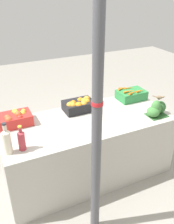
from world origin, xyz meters
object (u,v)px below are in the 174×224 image
object	(u,v)px
broccoli_pile	(156,109)
juice_bottle_ruby	(22,140)
support_pole	(97,117)
orange_crate	(79,105)
carrot_crate	(131,95)
juice_bottle_cloudy	(7,141)
apple_crate	(15,118)
sparrow_bird	(160,97)

from	to	relation	value
broccoli_pile	juice_bottle_ruby	distance (m)	1.52
support_pole	orange_crate	size ratio (longest dim) A/B	6.93
support_pole	broccoli_pile	xyz separation A→B (m)	(1.02, 0.49, -0.38)
carrot_crate	broccoli_pile	distance (m)	0.49
juice_bottle_cloudy	juice_bottle_ruby	size ratio (longest dim) A/B	1.24
apple_crate	juice_bottle_cloudy	size ratio (longest dim) A/B	1.14
orange_crate	apple_crate	bearing A→B (deg)	179.38
broccoli_pile	carrot_crate	bearing A→B (deg)	90.34
juice_bottle_ruby	sparrow_bird	bearing A→B (deg)	-0.12
orange_crate	support_pole	bearing A→B (deg)	-105.74
apple_crate	carrot_crate	world-z (taller)	apple_crate
juice_bottle_cloudy	apple_crate	bearing A→B (deg)	71.76
orange_crate	broccoli_pile	distance (m)	0.89
carrot_crate	juice_bottle_cloudy	size ratio (longest dim) A/B	1.14
juice_bottle_ruby	sparrow_bird	distance (m)	1.55
broccoli_pile	sparrow_bird	distance (m)	0.14
broccoli_pile	juice_bottle_ruby	world-z (taller)	juice_bottle_ruby
apple_crate	broccoli_pile	xyz separation A→B (m)	(1.48, -0.49, 0.01)
juice_bottle_cloudy	juice_bottle_ruby	xyz separation A→B (m)	(0.12, 0.00, -0.03)
juice_bottle_ruby	sparrow_bird	world-z (taller)	juice_bottle_ruby
juice_bottle_cloudy	support_pole	bearing A→B (deg)	-38.43
orange_crate	broccoli_pile	xyz separation A→B (m)	(0.75, -0.49, 0.01)
apple_crate	carrot_crate	size ratio (longest dim) A/B	1.00
apple_crate	sparrow_bird	size ratio (longest dim) A/B	3.29
sparrow_bird	support_pole	bearing A→B (deg)	-111.80
broccoli_pile	juice_bottle_cloudy	bearing A→B (deg)	179.74
carrot_crate	orange_crate	bearing A→B (deg)	-179.40
sparrow_bird	orange_crate	bearing A→B (deg)	-169.01
sparrow_bird	broccoli_pile	bearing A→B (deg)	-127.94
orange_crate	carrot_crate	xyz separation A→B (m)	(0.74, 0.01, -0.01)
orange_crate	juice_bottle_cloudy	xyz separation A→B (m)	(-0.90, -0.48, 0.06)
apple_crate	carrot_crate	distance (m)	1.48
juice_bottle_ruby	carrot_crate	bearing A→B (deg)	17.77
orange_crate	broccoli_pile	size ratio (longest dim) A/B	1.33
apple_crate	broccoli_pile	world-z (taller)	broccoli_pile
juice_bottle_ruby	sparrow_bird	size ratio (longest dim) A/B	2.33
support_pole	juice_bottle_ruby	world-z (taller)	support_pole
apple_crate	juice_bottle_cloudy	bearing A→B (deg)	-108.24
juice_bottle_cloudy	broccoli_pile	bearing A→B (deg)	-0.26
support_pole	carrot_crate	xyz separation A→B (m)	(1.02, 0.98, -0.40)
carrot_crate	juice_bottle_cloudy	distance (m)	1.71
carrot_crate	juice_bottle_cloudy	world-z (taller)	juice_bottle_cloudy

